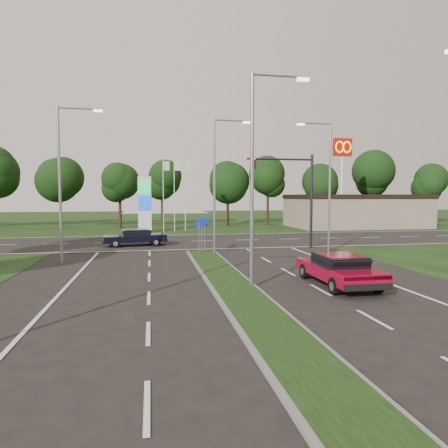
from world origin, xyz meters
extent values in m
plane|color=black|center=(0.00, 0.00, 0.00)|extent=(160.00, 160.00, 0.00)
cube|color=black|center=(0.00, 55.00, 0.00)|extent=(160.00, 50.00, 0.02)
cube|color=black|center=(0.00, 24.00, 0.00)|extent=(160.00, 12.00, 0.02)
cube|color=slate|center=(0.00, 4.00, 0.06)|extent=(2.00, 26.00, 0.12)
cube|color=gray|center=(22.00, 36.00, 2.00)|extent=(16.00, 9.00, 4.00)
cylinder|color=gray|center=(0.80, 6.00, 4.50)|extent=(0.16, 0.16, 9.00)
cylinder|color=gray|center=(1.90, 6.00, 8.90)|extent=(2.20, 0.10, 0.10)
cube|color=#FFF2CC|center=(3.00, 6.00, 8.80)|extent=(0.50, 0.22, 0.12)
cylinder|color=gray|center=(0.80, 16.00, 4.50)|extent=(0.16, 0.16, 9.00)
cylinder|color=gray|center=(1.90, 16.00, 8.90)|extent=(2.20, 0.10, 0.10)
cube|color=#FFF2CC|center=(3.00, 16.00, 8.80)|extent=(0.50, 0.22, 0.12)
cylinder|color=gray|center=(-8.50, 14.00, 4.50)|extent=(0.16, 0.16, 9.00)
cylinder|color=gray|center=(-7.40, 14.00, 8.90)|extent=(2.20, 0.10, 0.10)
cube|color=#FFF2CC|center=(-6.30, 14.00, 8.80)|extent=(0.50, 0.22, 0.12)
cylinder|color=gray|center=(9.00, 16.00, 4.50)|extent=(0.16, 0.16, 9.00)
cylinder|color=gray|center=(7.90, 16.00, 8.90)|extent=(2.20, 0.10, 0.10)
cube|color=#FFF2CC|center=(6.80, 16.00, 8.80)|extent=(0.50, 0.22, 0.12)
cylinder|color=black|center=(8.50, 18.00, 3.50)|extent=(0.20, 0.20, 7.00)
cylinder|color=black|center=(6.00, 18.00, 6.60)|extent=(5.00, 0.14, 0.14)
cube|color=black|center=(4.00, 18.00, 6.30)|extent=(0.28, 0.28, 0.90)
sphere|color=#FF190C|center=(4.00, 17.82, 6.60)|extent=(0.20, 0.20, 0.20)
cylinder|color=gray|center=(-0.30, 15.50, 1.10)|extent=(0.06, 0.06, 2.20)
cylinder|color=#0C26A5|center=(-0.30, 15.50, 2.10)|extent=(0.56, 0.04, 0.56)
cylinder|color=gray|center=(0.00, 16.50, 1.10)|extent=(0.06, 0.06, 2.20)
cylinder|color=#0C26A5|center=(0.00, 16.50, 2.10)|extent=(0.56, 0.04, 0.56)
cylinder|color=gray|center=(0.30, 17.20, 1.10)|extent=(0.06, 0.06, 2.20)
cylinder|color=#0C26A5|center=(0.30, 17.20, 2.10)|extent=(0.56, 0.04, 0.56)
cube|color=silver|center=(-4.00, 33.00, 3.00)|extent=(1.40, 0.30, 6.00)
cube|color=#0CA53F|center=(-4.00, 32.82, 4.80)|extent=(1.30, 0.08, 1.20)
cube|color=#0C3FBF|center=(-4.00, 32.82, 3.20)|extent=(1.30, 0.08, 1.60)
cylinder|color=silver|center=(-2.00, 34.00, 4.00)|extent=(0.08, 0.08, 8.00)
cube|color=#B2D8B2|center=(-1.65, 34.00, 7.20)|extent=(0.70, 0.02, 1.00)
cylinder|color=silver|center=(-0.80, 34.00, 4.00)|extent=(0.08, 0.08, 8.00)
cube|color=#B2D8B2|center=(-0.45, 34.00, 7.20)|extent=(0.70, 0.02, 1.00)
cylinder|color=silver|center=(0.40, 34.00, 4.00)|extent=(0.08, 0.08, 8.00)
cube|color=#B2D8B2|center=(0.75, 34.00, 7.20)|extent=(0.70, 0.02, 1.00)
cylinder|color=silver|center=(18.00, 32.00, 5.00)|extent=(0.30, 0.30, 10.00)
cube|color=#BF0C07|center=(18.00, 32.00, 9.40)|extent=(2.20, 0.35, 2.00)
torus|color=#FFC600|center=(17.55, 31.78, 9.40)|extent=(1.06, 0.16, 1.06)
torus|color=#FFC600|center=(18.45, 31.78, 9.40)|extent=(1.06, 0.16, 1.06)
cylinder|color=black|center=(0.00, 40.00, 2.20)|extent=(0.36, 0.36, 4.40)
sphere|color=black|center=(0.00, 40.00, 6.50)|extent=(6.00, 6.00, 6.00)
sphere|color=black|center=(0.30, 39.80, 7.50)|extent=(4.80, 4.80, 4.80)
cube|color=maroon|center=(4.66, 5.78, 0.62)|extent=(2.08, 4.99, 0.51)
cube|color=black|center=(4.66, 5.68, 1.11)|extent=(1.75, 2.20, 0.47)
cube|color=maroon|center=(4.66, 5.68, 1.35)|extent=(1.64, 1.80, 0.05)
cylinder|color=black|center=(3.73, 7.38, 0.35)|extent=(0.23, 0.70, 0.70)
cylinder|color=black|center=(5.61, 7.36, 0.35)|extent=(0.23, 0.70, 0.70)
cylinder|color=black|center=(3.71, 4.19, 0.35)|extent=(0.23, 0.70, 0.70)
cylinder|color=black|center=(5.58, 4.18, 0.35)|extent=(0.23, 0.70, 0.70)
cube|color=black|center=(-4.64, 21.57, 0.59)|extent=(4.97, 2.57, 0.49)
cube|color=black|center=(-4.54, 21.58, 1.06)|extent=(2.29, 1.92, 0.45)
cube|color=black|center=(-4.54, 21.58, 1.28)|extent=(1.90, 1.77, 0.04)
cylinder|color=black|center=(-6.02, 20.48, 0.33)|extent=(0.69, 0.30, 0.67)
cylinder|color=black|center=(-6.26, 22.24, 0.33)|extent=(0.69, 0.30, 0.67)
cylinder|color=black|center=(-3.01, 20.89, 0.33)|extent=(0.69, 0.30, 0.67)
cylinder|color=black|center=(-3.25, 22.65, 0.33)|extent=(0.69, 0.30, 0.67)
camera|label=1|loc=(-3.39, -10.28, 3.90)|focal=32.00mm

